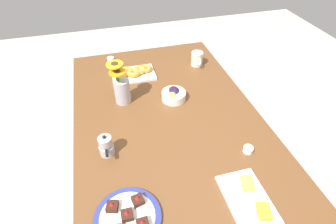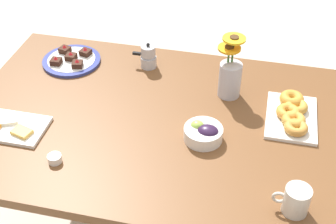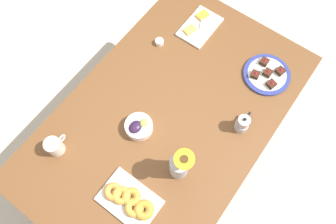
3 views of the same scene
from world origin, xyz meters
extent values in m
plane|color=beige|center=(0.00, 0.00, 0.00)|extent=(6.00, 6.00, 0.00)
cube|color=brown|center=(0.00, 0.00, 0.72)|extent=(1.60, 1.00, 0.04)
cube|color=brown|center=(0.72, -0.42, 0.35)|extent=(0.07, 0.07, 0.70)
cube|color=brown|center=(-0.72, 0.42, 0.35)|extent=(0.07, 0.07, 0.70)
cube|color=brown|center=(0.72, 0.42, 0.35)|extent=(0.07, 0.07, 0.70)
cylinder|color=beige|center=(-0.48, 0.34, 0.79)|extent=(0.08, 0.08, 0.10)
cylinder|color=brown|center=(-0.48, 0.34, 0.83)|extent=(0.07, 0.07, 0.00)
torus|color=beige|center=(-0.43, 0.34, 0.79)|extent=(0.05, 0.01, 0.05)
cylinder|color=white|center=(-0.15, 0.07, 0.77)|extent=(0.14, 0.14, 0.05)
ellipsoid|color=#2D1938|center=(-0.17, 0.08, 0.79)|extent=(0.08, 0.06, 0.04)
ellipsoid|color=#9EC14C|center=(-0.12, 0.06, 0.79)|extent=(0.05, 0.04, 0.04)
cube|color=white|center=(0.56, 0.18, 0.75)|extent=(0.26, 0.17, 0.01)
cube|color=#EFB74C|center=(0.50, 0.21, 0.76)|extent=(0.08, 0.07, 0.01)
cube|color=white|center=(0.58, 0.16, 0.76)|extent=(0.08, 0.07, 0.01)
cube|color=orange|center=(0.63, 0.21, 0.76)|extent=(0.08, 0.07, 0.02)
cube|color=white|center=(-0.46, -0.11, 0.75)|extent=(0.19, 0.28, 0.01)
torus|color=gold|center=(-0.45, -0.20, 0.77)|extent=(0.13, 0.13, 0.04)
torus|color=gold|center=(-0.47, -0.15, 0.77)|extent=(0.10, 0.10, 0.03)
torus|color=orange|center=(-0.44, -0.11, 0.77)|extent=(0.09, 0.09, 0.03)
torus|color=gold|center=(-0.47, -0.07, 0.77)|extent=(0.11, 0.11, 0.03)
torus|color=#C9893A|center=(-0.47, -0.03, 0.77)|extent=(0.10, 0.10, 0.03)
cylinder|color=white|center=(0.33, 0.30, 0.75)|extent=(0.05, 0.05, 0.03)
cylinder|color=#C68923|center=(0.33, 0.30, 0.76)|extent=(0.04, 0.04, 0.01)
cylinder|color=navy|center=(0.51, -0.30, 0.75)|extent=(0.26, 0.26, 0.01)
cylinder|color=white|center=(0.51, -0.30, 0.75)|extent=(0.21, 0.21, 0.01)
cube|color=#381E14|center=(0.46, -0.25, 0.77)|extent=(0.05, 0.05, 0.02)
cone|color=red|center=(0.46, -0.25, 0.79)|extent=(0.02, 0.02, 0.01)
cube|color=#381E14|center=(0.56, -0.25, 0.77)|extent=(0.05, 0.05, 0.02)
cone|color=red|center=(0.56, -0.25, 0.79)|extent=(0.02, 0.02, 0.01)
cube|color=#381E14|center=(0.46, -0.35, 0.77)|extent=(0.05, 0.05, 0.02)
cone|color=red|center=(0.46, -0.35, 0.79)|extent=(0.02, 0.02, 0.01)
cube|color=#381E14|center=(0.56, -0.35, 0.77)|extent=(0.05, 0.05, 0.02)
cone|color=red|center=(0.56, -0.35, 0.79)|extent=(0.02, 0.02, 0.01)
cube|color=#381E14|center=(0.51, -0.30, 0.77)|extent=(0.04, 0.04, 0.02)
cone|color=red|center=(0.51, -0.30, 0.79)|extent=(0.02, 0.02, 0.01)
cylinder|color=#B2B2BC|center=(-0.21, -0.21, 0.81)|extent=(0.09, 0.09, 0.15)
cylinder|color=#3D702D|center=(-0.20, -0.23, 0.94)|extent=(0.01, 0.01, 0.10)
cylinder|color=yellow|center=(-0.20, -0.23, 0.99)|extent=(0.09, 0.09, 0.01)
cylinder|color=#472D14|center=(-0.20, -0.23, 1.00)|extent=(0.04, 0.04, 0.01)
cylinder|color=#3D702D|center=(-0.19, -0.23, 0.92)|extent=(0.01, 0.01, 0.06)
cylinder|color=orange|center=(-0.19, -0.23, 0.95)|extent=(0.09, 0.09, 0.01)
cylinder|color=#472D14|center=(-0.19, -0.23, 0.96)|extent=(0.04, 0.04, 0.01)
cylinder|color=#B7B7BC|center=(0.17, -0.34, 0.77)|extent=(0.07, 0.07, 0.05)
cylinder|color=#B7B7BC|center=(0.17, -0.34, 0.79)|extent=(0.05, 0.05, 0.01)
cylinder|color=#B7B7BC|center=(0.17, -0.34, 0.82)|extent=(0.06, 0.06, 0.04)
sphere|color=black|center=(0.17, -0.34, 0.85)|extent=(0.02, 0.02, 0.02)
cube|color=black|center=(0.22, -0.34, 0.80)|extent=(0.04, 0.01, 0.01)
camera|label=1|loc=(1.02, -0.28, 1.71)|focal=28.00mm
camera|label=2|loc=(-0.30, 1.33, 1.90)|focal=50.00mm
camera|label=3|loc=(-0.52, -0.38, 2.33)|focal=35.00mm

